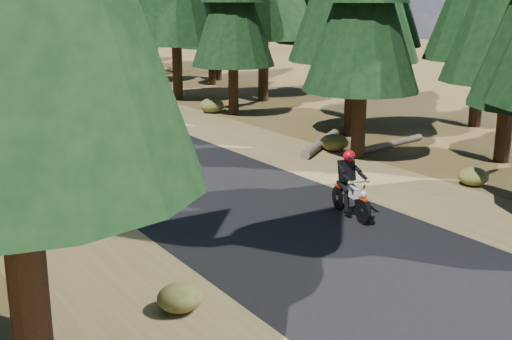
{
  "coord_description": "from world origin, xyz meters",
  "views": [
    {
      "loc": [
        -8.37,
        -11.29,
        5.14
      ],
      "look_at": [
        0.0,
        1.5,
        1.1
      ],
      "focal_mm": 45.0,
      "sensor_mm": 36.0,
      "label": 1
    }
  ],
  "objects": [
    {
      "name": "understory_shrubs",
      "position": [
        0.31,
        8.28,
        0.29
      ],
      "size": [
        15.46,
        31.29,
        0.69
      ],
      "color": "#474C1E",
      "rests_on": "ground"
    },
    {
      "name": "rider_lead",
      "position": [
        1.77,
        -0.03,
        0.55
      ],
      "size": [
        0.92,
        1.9,
        1.63
      ],
      "rotation": [
        0.0,
        0.0,
        2.93
      ],
      "color": "silver",
      "rests_on": "road"
    },
    {
      "name": "road",
      "position": [
        0.0,
        5.0,
        0.01
      ],
      "size": [
        6.0,
        100.0,
        0.01
      ],
      "primitive_type": "cube",
      "color": "black",
      "rests_on": "ground"
    },
    {
      "name": "shoulder_r",
      "position": [
        4.6,
        5.0,
        0.0
      ],
      "size": [
        3.2,
        100.0,
        0.01
      ],
      "primitive_type": "cube",
      "color": "brown",
      "rests_on": "ground"
    },
    {
      "name": "log_far",
      "position": [
        8.02,
        5.01,
        0.12
      ],
      "size": [
        3.97,
        0.87,
        0.24
      ],
      "primitive_type": "cylinder",
      "rotation": [
        0.0,
        1.57,
        0.16
      ],
      "color": "#4C4233",
      "rests_on": "ground"
    },
    {
      "name": "log_near",
      "position": [
        6.86,
        6.98,
        0.16
      ],
      "size": [
        5.17,
        3.84,
        0.32
      ],
      "primitive_type": "cylinder",
      "rotation": [
        0.0,
        1.57,
        0.62
      ],
      "color": "#4C4233",
      "rests_on": "ground"
    },
    {
      "name": "shoulder_l",
      "position": [
        -4.6,
        5.0,
        0.0
      ],
      "size": [
        3.2,
        100.0,
        0.01
      ],
      "primitive_type": "cube",
      "color": "brown",
      "rests_on": "ground"
    },
    {
      "name": "ground",
      "position": [
        0.0,
        0.0,
        0.0
      ],
      "size": [
        120.0,
        120.0,
        0.0
      ],
      "primitive_type": "plane",
      "color": "#4B361B",
      "rests_on": "ground"
    },
    {
      "name": "rider_follow",
      "position": [
        -2.12,
        3.69,
        0.51
      ],
      "size": [
        0.79,
        1.74,
        1.5
      ],
      "rotation": [
        0.0,
        0.0,
        3.32
      ],
      "color": "#9A0A0D",
      "rests_on": "road"
    }
  ]
}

